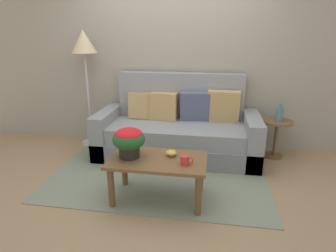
{
  "coord_description": "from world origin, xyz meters",
  "views": [
    {
      "loc": [
        0.58,
        -2.91,
        1.64
      ],
      "look_at": [
        0.09,
        0.12,
        0.61
      ],
      "focal_mm": 30.17,
      "sensor_mm": 36.0,
      "label": 1
    }
  ],
  "objects_px": {
    "snack_bowl": "(171,153)",
    "side_table": "(276,132)",
    "potted_plant": "(129,140)",
    "table_vase": "(279,114)",
    "couch": "(178,131)",
    "coffee_mug": "(185,160)",
    "coffee_table": "(158,166)",
    "floor_lamp": "(84,50)"
  },
  "relations": [
    {
      "from": "floor_lamp",
      "to": "table_vase",
      "type": "bearing_deg",
      "value": -1.74
    },
    {
      "from": "coffee_table",
      "to": "snack_bowl",
      "type": "bearing_deg",
      "value": 35.79
    },
    {
      "from": "potted_plant",
      "to": "table_vase",
      "type": "distance_m",
      "value": 2.1
    },
    {
      "from": "floor_lamp",
      "to": "potted_plant",
      "type": "bearing_deg",
      "value": -53.04
    },
    {
      "from": "couch",
      "to": "floor_lamp",
      "type": "bearing_deg",
      "value": 172.26
    },
    {
      "from": "coffee_table",
      "to": "side_table",
      "type": "relative_size",
      "value": 1.85
    },
    {
      "from": "snack_bowl",
      "to": "side_table",
      "type": "bearing_deg",
      "value": 43.48
    },
    {
      "from": "potted_plant",
      "to": "coffee_mug",
      "type": "xyz_separation_m",
      "value": [
        0.57,
        -0.08,
        -0.14
      ]
    },
    {
      "from": "coffee_mug",
      "to": "table_vase",
      "type": "bearing_deg",
      "value": 50.72
    },
    {
      "from": "coffee_table",
      "to": "potted_plant",
      "type": "xyz_separation_m",
      "value": [
        -0.29,
        0.0,
        0.26
      ]
    },
    {
      "from": "coffee_table",
      "to": "coffee_mug",
      "type": "distance_m",
      "value": 0.32
    },
    {
      "from": "potted_plant",
      "to": "table_vase",
      "type": "relative_size",
      "value": 1.34
    },
    {
      "from": "couch",
      "to": "side_table",
      "type": "distance_m",
      "value": 1.33
    },
    {
      "from": "table_vase",
      "to": "side_table",
      "type": "bearing_deg",
      "value": 111.47
    },
    {
      "from": "table_vase",
      "to": "snack_bowl",
      "type": "bearing_deg",
      "value": -136.86
    },
    {
      "from": "coffee_table",
      "to": "side_table",
      "type": "height_order",
      "value": "side_table"
    },
    {
      "from": "table_vase",
      "to": "floor_lamp",
      "type": "bearing_deg",
      "value": 178.26
    },
    {
      "from": "side_table",
      "to": "table_vase",
      "type": "relative_size",
      "value": 2.17
    },
    {
      "from": "potted_plant",
      "to": "table_vase",
      "type": "bearing_deg",
      "value": 37.19
    },
    {
      "from": "floor_lamp",
      "to": "snack_bowl",
      "type": "relative_size",
      "value": 14.9
    },
    {
      "from": "coffee_table",
      "to": "snack_bowl",
      "type": "distance_m",
      "value": 0.19
    },
    {
      "from": "coffee_mug",
      "to": "snack_bowl",
      "type": "bearing_deg",
      "value": 132.56
    },
    {
      "from": "floor_lamp",
      "to": "potted_plant",
      "type": "relative_size",
      "value": 5.23
    },
    {
      "from": "snack_bowl",
      "to": "table_vase",
      "type": "height_order",
      "value": "table_vase"
    },
    {
      "from": "couch",
      "to": "table_vase",
      "type": "xyz_separation_m",
      "value": [
        1.33,
        0.1,
        0.28
      ]
    },
    {
      "from": "floor_lamp",
      "to": "coffee_mug",
      "type": "relative_size",
      "value": 13.45
    },
    {
      "from": "snack_bowl",
      "to": "table_vase",
      "type": "relative_size",
      "value": 0.47
    },
    {
      "from": "coffee_table",
      "to": "side_table",
      "type": "xyz_separation_m",
      "value": [
        1.38,
        1.28,
        -0.01
      ]
    },
    {
      "from": "floor_lamp",
      "to": "table_vase",
      "type": "height_order",
      "value": "floor_lamp"
    },
    {
      "from": "potted_plant",
      "to": "side_table",
      "type": "bearing_deg",
      "value": 37.48
    },
    {
      "from": "couch",
      "to": "floor_lamp",
      "type": "height_order",
      "value": "floor_lamp"
    },
    {
      "from": "couch",
      "to": "side_table",
      "type": "height_order",
      "value": "couch"
    },
    {
      "from": "side_table",
      "to": "table_vase",
      "type": "distance_m",
      "value": 0.26
    },
    {
      "from": "coffee_mug",
      "to": "snack_bowl",
      "type": "xyz_separation_m",
      "value": [
        -0.16,
        0.17,
        -0.01
      ]
    },
    {
      "from": "side_table",
      "to": "snack_bowl",
      "type": "distance_m",
      "value": 1.74
    },
    {
      "from": "couch",
      "to": "coffee_mug",
      "type": "xyz_separation_m",
      "value": [
        0.22,
        -1.25,
        0.15
      ]
    },
    {
      "from": "floor_lamp",
      "to": "table_vase",
      "type": "distance_m",
      "value": 2.8
    },
    {
      "from": "coffee_table",
      "to": "potted_plant",
      "type": "distance_m",
      "value": 0.39
    },
    {
      "from": "coffee_table",
      "to": "couch",
      "type": "bearing_deg",
      "value": 87.37
    },
    {
      "from": "floor_lamp",
      "to": "potted_plant",
      "type": "height_order",
      "value": "floor_lamp"
    },
    {
      "from": "side_table",
      "to": "table_vase",
      "type": "bearing_deg",
      "value": -68.53
    },
    {
      "from": "floor_lamp",
      "to": "snack_bowl",
      "type": "distance_m",
      "value": 2.11
    }
  ]
}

